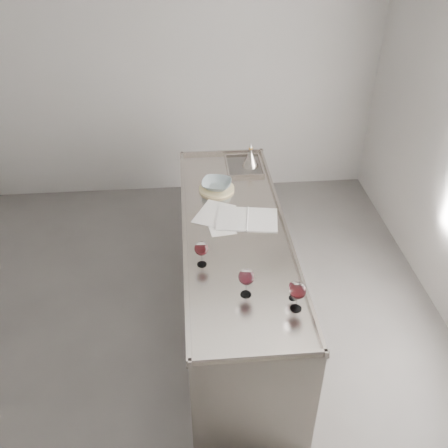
{
  "coord_description": "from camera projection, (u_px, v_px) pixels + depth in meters",
  "views": [
    {
      "loc": [
        0.17,
        -2.63,
        3.06
      ],
      "look_at": [
        0.41,
        0.25,
        1.02
      ],
      "focal_mm": 40.0,
      "sensor_mm": 36.0,
      "label": 1
    }
  ],
  "objects": [
    {
      "name": "room_shell",
      "position": [
        161.0,
        201.0,
        3.09
      ],
      "size": [
        4.54,
        5.04,
        2.84
      ],
      "color": "#4F4D4A",
      "rests_on": "ground"
    },
    {
      "name": "counter",
      "position": [
        234.0,
        277.0,
        3.9
      ],
      "size": [
        0.77,
        2.42,
        0.97
      ],
      "color": "gray",
      "rests_on": "ground"
    },
    {
      "name": "wine_glass_left",
      "position": [
        201.0,
        249.0,
        3.23
      ],
      "size": [
        0.09,
        0.09,
        0.18
      ],
      "rotation": [
        0.0,
        0.0,
        0.33
      ],
      "color": "white",
      "rests_on": "counter"
    },
    {
      "name": "wine_glass_middle",
      "position": [
        246.0,
        278.0,
        2.99
      ],
      "size": [
        0.1,
        0.1,
        0.2
      ],
      "rotation": [
        0.0,
        0.0,
        0.13
      ],
      "color": "white",
      "rests_on": "counter"
    },
    {
      "name": "wine_glass_right",
      "position": [
        298.0,
        291.0,
        2.89
      ],
      "size": [
        0.1,
        0.1,
        0.2
      ],
      "rotation": [
        0.0,
        0.0,
        -0.14
      ],
      "color": "white",
      "rests_on": "counter"
    },
    {
      "name": "wine_glass_small",
      "position": [
        294.0,
        287.0,
        2.99
      ],
      "size": [
        0.06,
        0.06,
        0.13
      ],
      "rotation": [
        0.0,
        0.0,
        -0.26
      ],
      "color": "white",
      "rests_on": "counter"
    },
    {
      "name": "notebook",
      "position": [
        247.0,
        219.0,
        3.72
      ],
      "size": [
        0.49,
        0.38,
        0.02
      ],
      "rotation": [
        0.0,
        0.0,
        -0.16
      ],
      "color": "white",
      "rests_on": "counter"
    },
    {
      "name": "loose_paper_top",
      "position": [
        221.0,
        225.0,
        3.67
      ],
      "size": [
        0.22,
        0.29,
        0.0
      ],
      "primitive_type": "cube",
      "rotation": [
        0.0,
        0.0,
        0.13
      ],
      "color": "silver",
      "rests_on": "counter"
    },
    {
      "name": "loose_paper_under",
      "position": [
        214.0,
        214.0,
        3.79
      ],
      "size": [
        0.36,
        0.41,
        0.0
      ],
      "primitive_type": "cube",
      "rotation": [
        0.0,
        0.0,
        -0.47
      ],
      "color": "silver",
      "rests_on": "counter"
    },
    {
      "name": "trivet",
      "position": [
        217.0,
        189.0,
        4.07
      ],
      "size": [
        0.34,
        0.34,
        0.02
      ],
      "primitive_type": "cylinder",
      "rotation": [
        0.0,
        0.0,
        -0.2
      ],
      "color": "beige",
      "rests_on": "counter"
    },
    {
      "name": "ceramic_bowl",
      "position": [
        217.0,
        184.0,
        4.05
      ],
      "size": [
        0.29,
        0.29,
        0.06
      ],
      "primitive_type": "imported",
      "rotation": [
        0.0,
        0.0,
        -0.25
      ],
      "color": "#85969B",
      "rests_on": "trivet"
    },
    {
      "name": "wine_funnel",
      "position": [
        250.0,
        159.0,
        4.37
      ],
      "size": [
        0.15,
        0.15,
        0.22
      ],
      "rotation": [
        0.0,
        0.0,
        0.26
      ],
      "color": "#AFA69C",
      "rests_on": "counter"
    }
  ]
}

